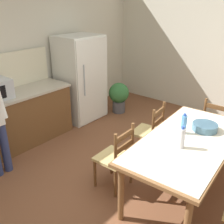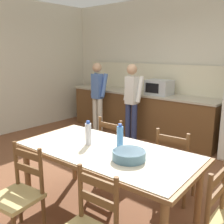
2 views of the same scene
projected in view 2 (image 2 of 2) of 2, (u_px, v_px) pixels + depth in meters
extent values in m
plane|color=brown|center=(106.00, 184.00, 3.61)|extent=(8.32, 8.32, 0.00)
cube|color=beige|center=(195.00, 69.00, 5.24)|extent=(6.52, 0.12, 2.90)
cube|color=brown|center=(140.00, 114.00, 5.79)|extent=(3.48, 0.62, 0.88)
cube|color=#B2A893|center=(140.00, 93.00, 5.69)|extent=(3.52, 0.66, 0.04)
cube|color=#B7BCC1|center=(113.00, 89.00, 6.19)|extent=(0.52, 0.38, 0.02)
cube|color=beige|center=(149.00, 77.00, 5.84)|extent=(3.48, 0.03, 0.60)
cube|color=#B2B7BC|center=(159.00, 87.00, 5.33)|extent=(0.50, 0.38, 0.30)
cube|color=black|center=(152.00, 88.00, 5.22)|extent=(0.30, 0.01, 0.19)
cylinder|color=brown|center=(28.00, 175.00, 3.09)|extent=(0.07, 0.07, 0.73)
cylinder|color=brown|center=(74.00, 155.00, 3.68)|extent=(0.07, 0.07, 0.73)
cylinder|color=brown|center=(199.00, 197.00, 2.62)|extent=(0.07, 0.07, 0.73)
cube|color=brown|center=(106.00, 152.00, 2.77)|extent=(2.02, 1.06, 0.04)
cube|color=beige|center=(106.00, 150.00, 2.76)|extent=(1.94, 1.02, 0.01)
cylinder|color=silver|center=(88.00, 134.00, 2.88)|extent=(0.07, 0.07, 0.24)
cylinder|color=#2D51B2|center=(88.00, 122.00, 2.85)|extent=(0.04, 0.04, 0.03)
cylinder|color=#4C8ED6|center=(120.00, 137.00, 2.77)|extent=(0.07, 0.07, 0.24)
cylinder|color=#2D51B2|center=(120.00, 125.00, 2.74)|extent=(0.04, 0.04, 0.03)
cylinder|color=slate|center=(129.00, 155.00, 2.49)|extent=(0.32, 0.32, 0.09)
cylinder|color=slate|center=(129.00, 152.00, 2.48)|extent=(0.31, 0.31, 0.02)
cylinder|color=brown|center=(208.00, 202.00, 1.97)|extent=(0.04, 0.04, 0.46)
cylinder|color=brown|center=(224.00, 184.00, 2.24)|extent=(0.04, 0.04, 0.46)
cube|color=brown|center=(218.00, 178.00, 2.07)|extent=(0.03, 0.36, 0.07)
cube|color=brown|center=(216.00, 195.00, 2.11)|extent=(0.03, 0.36, 0.07)
cylinder|color=brown|center=(135.00, 163.00, 3.80)|extent=(0.04, 0.04, 0.41)
cylinder|color=brown|center=(115.00, 157.00, 4.02)|extent=(0.04, 0.04, 0.41)
cylinder|color=brown|center=(120.00, 171.00, 3.54)|extent=(0.04, 0.04, 0.41)
cylinder|color=brown|center=(100.00, 164.00, 3.76)|extent=(0.04, 0.04, 0.41)
cube|color=tan|center=(118.00, 149.00, 3.73)|extent=(0.43, 0.41, 0.04)
cylinder|color=brown|center=(121.00, 138.00, 3.43)|extent=(0.04, 0.04, 0.46)
cylinder|color=brown|center=(100.00, 133.00, 3.65)|extent=(0.04, 0.04, 0.46)
cube|color=brown|center=(110.00, 126.00, 3.51)|extent=(0.36, 0.03, 0.07)
cube|color=brown|center=(110.00, 137.00, 3.55)|extent=(0.36, 0.03, 0.07)
cylinder|color=brown|center=(20.00, 205.00, 2.77)|extent=(0.04, 0.04, 0.41)
cylinder|color=brown|center=(44.00, 216.00, 2.58)|extent=(0.04, 0.04, 0.41)
cube|color=tan|center=(16.00, 198.00, 2.48)|extent=(0.47, 0.46, 0.04)
cylinder|color=brown|center=(16.00, 163.00, 2.66)|extent=(0.04, 0.04, 0.46)
cylinder|color=brown|center=(41.00, 171.00, 2.47)|extent=(0.04, 0.04, 0.46)
cube|color=brown|center=(27.00, 155.00, 2.54)|extent=(0.36, 0.08, 0.07)
cube|color=brown|center=(28.00, 169.00, 2.57)|extent=(0.36, 0.08, 0.07)
cylinder|color=brown|center=(81.00, 191.00, 2.13)|extent=(0.04, 0.04, 0.46)
cylinder|color=brown|center=(116.00, 206.00, 1.92)|extent=(0.04, 0.04, 0.46)
cube|color=brown|center=(97.00, 183.00, 2.00)|extent=(0.36, 0.05, 0.07)
cube|color=brown|center=(98.00, 200.00, 2.03)|extent=(0.36, 0.05, 0.07)
cylinder|color=brown|center=(194.00, 181.00, 3.28)|extent=(0.04, 0.04, 0.41)
cylinder|color=brown|center=(167.00, 173.00, 3.48)|extent=(0.04, 0.04, 0.41)
cylinder|color=brown|center=(184.00, 192.00, 3.01)|extent=(0.04, 0.04, 0.41)
cylinder|color=brown|center=(156.00, 184.00, 3.21)|extent=(0.04, 0.04, 0.41)
cube|color=tan|center=(176.00, 165.00, 3.20)|extent=(0.46, 0.44, 0.04)
cylinder|color=brown|center=(187.00, 154.00, 2.90)|extent=(0.04, 0.04, 0.46)
cylinder|color=brown|center=(157.00, 147.00, 3.10)|extent=(0.04, 0.04, 0.46)
cube|color=brown|center=(172.00, 140.00, 2.97)|extent=(0.36, 0.06, 0.07)
cube|color=brown|center=(172.00, 152.00, 3.01)|extent=(0.36, 0.06, 0.07)
cylinder|color=silver|center=(95.00, 114.00, 5.96)|extent=(0.11, 0.11, 0.77)
cylinder|color=silver|center=(100.00, 116.00, 5.87)|extent=(0.11, 0.11, 0.77)
cube|color=#5175BC|center=(97.00, 86.00, 5.77)|extent=(0.22, 0.18, 0.54)
sphere|color=tan|center=(97.00, 68.00, 5.67)|extent=(0.20, 0.20, 0.20)
cylinder|color=#5175BC|center=(94.00, 84.00, 5.90)|extent=(0.09, 0.21, 0.52)
cylinder|color=#5175BC|center=(104.00, 85.00, 5.71)|extent=(0.09, 0.21, 0.52)
cylinder|color=navy|center=(128.00, 122.00, 5.34)|extent=(0.12, 0.12, 0.77)
cylinder|color=navy|center=(134.00, 123.00, 5.24)|extent=(0.12, 0.12, 0.77)
cube|color=white|center=(132.00, 90.00, 5.14)|extent=(0.22, 0.18, 0.54)
sphere|color=tan|center=(132.00, 69.00, 5.05)|extent=(0.21, 0.21, 0.21)
cylinder|color=white|center=(127.00, 88.00, 5.28)|extent=(0.09, 0.21, 0.52)
cylinder|color=white|center=(140.00, 89.00, 5.09)|extent=(0.09, 0.21, 0.52)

